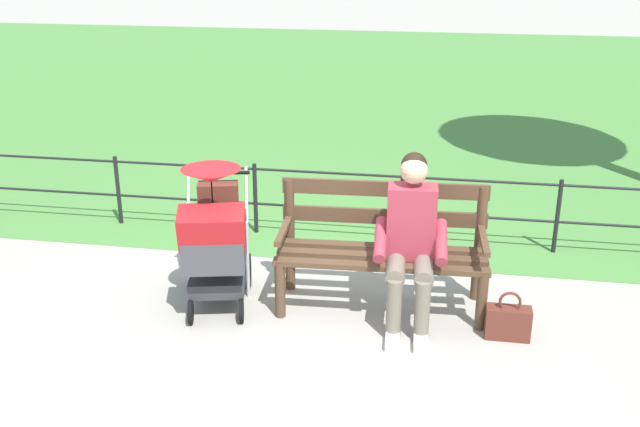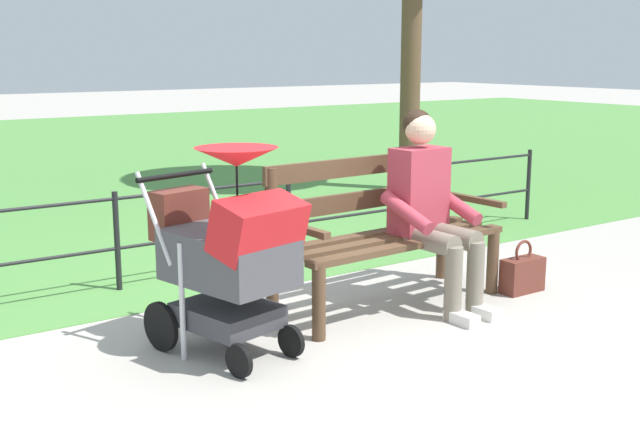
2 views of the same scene
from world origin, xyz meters
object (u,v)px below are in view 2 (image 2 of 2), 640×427
at_px(park_bench, 381,225).
at_px(handbag, 522,274).
at_px(person_on_bench, 430,204).
at_px(stroller, 229,249).

xyz_separation_m(park_bench, handbag, (-0.96, 0.38, -0.40)).
bearing_deg(person_on_bench, handbag, 167.81).
bearing_deg(person_on_bench, park_bench, -44.77).
bearing_deg(park_bench, stroller, 11.57).
height_order(person_on_bench, stroller, person_on_bench).
height_order(park_bench, stroller, stroller).
relative_size(person_on_bench, stroller, 1.11).
bearing_deg(stroller, handbag, 176.78).
xyz_separation_m(person_on_bench, stroller, (1.48, 0.03, -0.08)).
relative_size(park_bench, handbag, 4.39).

